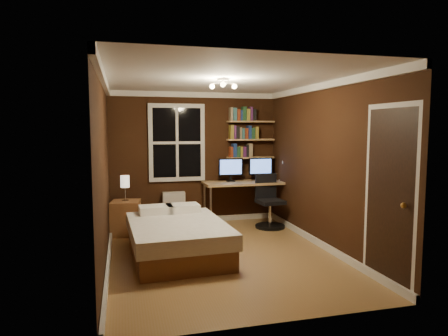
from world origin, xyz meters
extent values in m
plane|color=olive|center=(0.00, 0.00, 0.00)|extent=(4.20, 4.20, 0.00)
cube|color=black|center=(0.00, 2.10, 1.25)|extent=(3.20, 0.04, 2.50)
cube|color=black|center=(-1.60, 0.00, 1.25)|extent=(0.04, 4.20, 2.50)
cube|color=black|center=(1.60, 0.00, 1.25)|extent=(0.04, 4.20, 2.50)
cube|color=white|center=(0.00, 0.00, 2.50)|extent=(3.20, 4.20, 0.02)
cube|color=silver|center=(-0.35, 2.06, 1.55)|extent=(1.06, 0.06, 1.46)
sphere|color=gold|center=(1.55, -1.85, 1.00)|extent=(0.06, 0.06, 0.06)
cube|color=tan|center=(1.08, 1.98, 1.25)|extent=(0.92, 0.22, 0.03)
cube|color=tan|center=(1.08, 1.98, 1.60)|extent=(0.92, 0.22, 0.03)
cube|color=tan|center=(1.08, 1.98, 1.95)|extent=(0.92, 0.22, 0.03)
cube|color=brown|center=(-0.62, 0.08, 0.14)|extent=(1.32, 1.82, 0.28)
cube|color=silver|center=(-0.62, 0.08, 0.39)|extent=(1.40, 1.88, 0.21)
cube|color=white|center=(-0.87, 0.76, 0.56)|extent=(0.53, 0.38, 0.12)
cube|color=white|center=(-0.44, 0.78, 0.56)|extent=(0.53, 0.38, 0.12)
cube|color=brown|center=(-1.32, 1.47, 0.29)|extent=(0.54, 0.54, 0.59)
cube|color=silver|center=(-0.43, 1.99, 0.31)|extent=(0.42, 0.15, 0.63)
cube|color=tan|center=(0.96, 1.76, 0.79)|extent=(1.70, 0.64, 0.04)
cylinder|color=beige|center=(0.17, 1.48, 0.38)|extent=(0.04, 0.04, 0.76)
cylinder|color=beige|center=(1.75, 1.48, 0.38)|extent=(0.04, 0.04, 0.76)
cylinder|color=beige|center=(0.17, 2.04, 0.38)|extent=(0.04, 0.04, 0.76)
cylinder|color=beige|center=(1.75, 2.04, 0.38)|extent=(0.04, 0.04, 0.76)
cylinder|color=black|center=(1.25, 1.31, 0.03)|extent=(0.54, 0.54, 0.05)
cylinder|color=silver|center=(1.25, 1.31, 0.25)|extent=(0.06, 0.06, 0.40)
cube|color=black|center=(1.25, 1.31, 0.48)|extent=(0.48, 0.48, 0.07)
cube|color=black|center=(1.23, 1.51, 0.75)|extent=(0.42, 0.09, 0.46)
camera|label=1|loc=(-1.36, -5.45, 1.83)|focal=32.00mm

